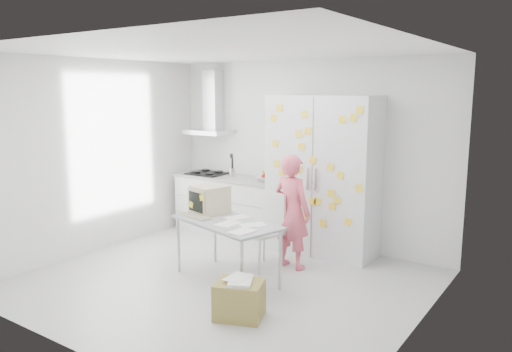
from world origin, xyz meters
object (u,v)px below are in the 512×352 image
Objects in this scene: person at (292,212)px; cardboard_box at (239,299)px; desk at (215,209)px; chair at (267,226)px.

cardboard_box is (0.31, -1.55, -0.54)m from person.
person reaches higher than desk.
person is 1.51× the size of chair.
person is 0.37m from chair.
person is at bearing 50.57° from chair.
chair reaches higher than cardboard_box.
chair is at bearing 69.39° from desk.
desk is at bearing -108.09° from chair.
cardboard_box is at bearing 109.40° from person.
cardboard_box is (0.97, -0.83, -0.63)m from desk.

